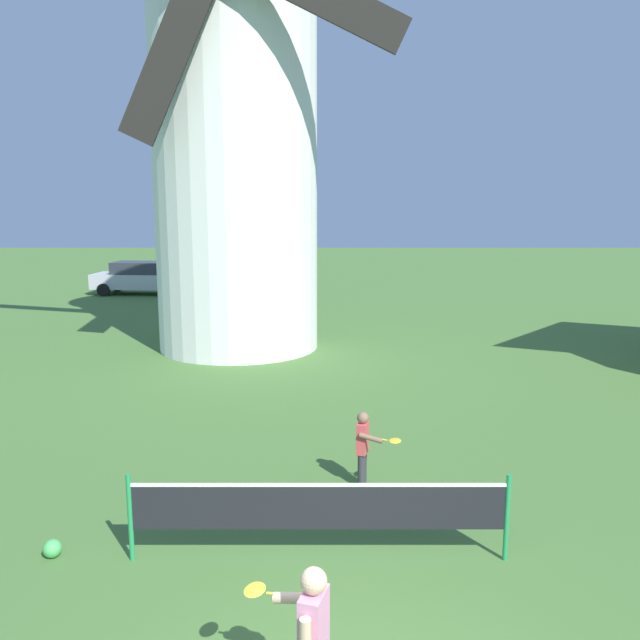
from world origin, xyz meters
TOP-DOWN VIEW (x-y plane):
  - windmill at (-2.68, 14.29)m, footprint 9.29×5.45m
  - tennis_net at (-0.25, 2.46)m, footprint 4.59×0.06m
  - player_near at (-0.31, -0.08)m, footprint 0.76×0.74m
  - player_far at (0.43, 4.53)m, footprint 0.68×0.64m
  - stray_ball at (-3.52, 2.52)m, footprint 0.23×0.23m
  - parked_car_silver at (-8.89, 25.99)m, footprint 4.59×2.18m
  - parked_car_black at (-3.83, 25.72)m, footprint 4.53×2.22m

SIDE VIEW (x-z plane):
  - stray_ball at x=-3.52m, z-range 0.00..0.23m
  - player_far at x=0.43m, z-range 0.08..1.26m
  - tennis_net at x=-0.25m, z-range 0.13..1.23m
  - parked_car_black at x=-3.83m, z-range 0.03..1.59m
  - parked_car_silver at x=-8.89m, z-range 0.03..1.59m
  - player_near at x=-0.31m, z-range 0.09..1.54m
  - windmill at x=-2.68m, z-range -0.38..14.57m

